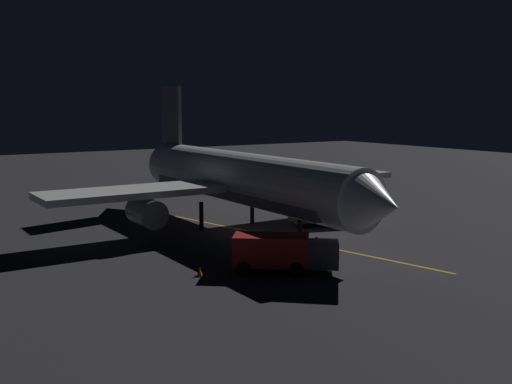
{
  "coord_description": "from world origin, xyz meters",
  "views": [
    {
      "loc": [
        24.95,
        40.49,
        10.13
      ],
      "look_at": [
        0.0,
        2.0,
        3.5
      ],
      "focal_mm": 42.34,
      "sensor_mm": 36.0,
      "label": 1
    }
  ],
  "objects_px": {
    "traffic_cone_under_wing": "(200,272)",
    "traffic_cone_near_right": "(240,253)",
    "airliner": "(239,180)",
    "traffic_cone_near_left": "(249,236)",
    "ground_crew_worker": "(316,250)",
    "baggage_truck": "(282,253)",
    "catering_truck": "(331,210)"
  },
  "relations": [
    {
      "from": "traffic_cone_near_left",
      "to": "traffic_cone_under_wing",
      "type": "height_order",
      "value": "same"
    },
    {
      "from": "traffic_cone_near_left",
      "to": "traffic_cone_near_right",
      "type": "height_order",
      "value": "same"
    },
    {
      "from": "traffic_cone_under_wing",
      "to": "ground_crew_worker",
      "type": "bearing_deg",
      "value": 169.83
    },
    {
      "from": "baggage_truck",
      "to": "traffic_cone_near_right",
      "type": "bearing_deg",
      "value": -88.94
    },
    {
      "from": "airliner",
      "to": "catering_truck",
      "type": "height_order",
      "value": "airliner"
    },
    {
      "from": "ground_crew_worker",
      "to": "baggage_truck",
      "type": "bearing_deg",
      "value": 9.78
    },
    {
      "from": "baggage_truck",
      "to": "ground_crew_worker",
      "type": "relative_size",
      "value": 3.59
    },
    {
      "from": "baggage_truck",
      "to": "catering_truck",
      "type": "xyz_separation_m",
      "value": [
        -11.98,
        -9.68,
        0.05
      ]
    },
    {
      "from": "airliner",
      "to": "traffic_cone_near_left",
      "type": "distance_m",
      "value": 5.1
    },
    {
      "from": "airliner",
      "to": "traffic_cone_near_right",
      "type": "height_order",
      "value": "airliner"
    },
    {
      "from": "baggage_truck",
      "to": "ground_crew_worker",
      "type": "xyz_separation_m",
      "value": [
        -3.12,
        -0.54,
        -0.32
      ]
    },
    {
      "from": "airliner",
      "to": "traffic_cone_near_left",
      "type": "xyz_separation_m",
      "value": [
        0.99,
        3.08,
        -3.94
      ]
    },
    {
      "from": "catering_truck",
      "to": "traffic_cone_near_left",
      "type": "distance_m",
      "value": 8.89
    },
    {
      "from": "traffic_cone_near_left",
      "to": "traffic_cone_under_wing",
      "type": "relative_size",
      "value": 1.0
    },
    {
      "from": "traffic_cone_near_left",
      "to": "traffic_cone_near_right",
      "type": "distance_m",
      "value": 5.21
    },
    {
      "from": "ground_crew_worker",
      "to": "traffic_cone_near_left",
      "type": "relative_size",
      "value": 3.16
    },
    {
      "from": "airliner",
      "to": "catering_truck",
      "type": "distance_m",
      "value": 8.62
    },
    {
      "from": "traffic_cone_under_wing",
      "to": "traffic_cone_near_right",
      "type": "bearing_deg",
      "value": -147.93
    },
    {
      "from": "catering_truck",
      "to": "ground_crew_worker",
      "type": "height_order",
      "value": "catering_truck"
    },
    {
      "from": "catering_truck",
      "to": "traffic_cone_near_left",
      "type": "bearing_deg",
      "value": 5.68
    },
    {
      "from": "airliner",
      "to": "ground_crew_worker",
      "type": "height_order",
      "value": "airliner"
    },
    {
      "from": "traffic_cone_near_left",
      "to": "traffic_cone_near_right",
      "type": "xyz_separation_m",
      "value": [
        3.28,
        4.05,
        0.0
      ]
    },
    {
      "from": "airliner",
      "to": "traffic_cone_under_wing",
      "type": "distance_m",
      "value": 13.86
    },
    {
      "from": "airliner",
      "to": "traffic_cone_near_left",
      "type": "bearing_deg",
      "value": 72.23
    },
    {
      "from": "baggage_truck",
      "to": "catering_truck",
      "type": "relative_size",
      "value": 0.93
    },
    {
      "from": "ground_crew_worker",
      "to": "traffic_cone_under_wing",
      "type": "bearing_deg",
      "value": -10.17
    },
    {
      "from": "airliner",
      "to": "baggage_truck",
      "type": "xyz_separation_m",
      "value": [
        4.18,
        11.89,
        -2.98
      ]
    },
    {
      "from": "baggage_truck",
      "to": "traffic_cone_near_right",
      "type": "distance_m",
      "value": 4.85
    },
    {
      "from": "baggage_truck",
      "to": "airliner",
      "type": "bearing_deg",
      "value": -109.36
    },
    {
      "from": "ground_crew_worker",
      "to": "traffic_cone_near_left",
      "type": "bearing_deg",
      "value": -90.49
    },
    {
      "from": "catering_truck",
      "to": "baggage_truck",
      "type": "bearing_deg",
      "value": 38.94
    },
    {
      "from": "catering_truck",
      "to": "traffic_cone_near_right",
      "type": "xyz_separation_m",
      "value": [
        12.07,
        4.93,
        -1.01
      ]
    }
  ]
}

